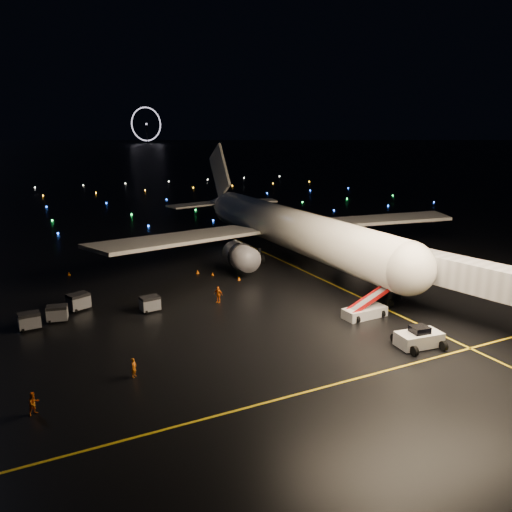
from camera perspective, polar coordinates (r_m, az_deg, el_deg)
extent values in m
plane|color=black|center=(340.50, -22.59, 9.87)|extent=(2000.00, 2000.00, 0.00)
cube|color=yellow|center=(67.99, 7.22, -2.51)|extent=(0.25, 80.00, 0.02)
cube|color=yellow|center=(39.96, 6.58, -14.97)|extent=(60.00, 0.25, 0.02)
cube|color=silver|center=(48.82, 18.14, -8.74)|extent=(4.36, 2.63, 1.97)
imported|color=orange|center=(42.40, -13.79, -12.27)|extent=(0.69, 0.71, 1.64)
imported|color=orange|center=(39.62, -24.06, -15.12)|extent=(1.03, 0.96, 1.68)
imported|color=orange|center=(57.96, -4.35, -4.40)|extent=(1.04, 1.22, 1.96)
cone|color=#FE6806|center=(66.52, -1.96, -2.57)|extent=(0.55, 0.55, 0.48)
cone|color=#FE6806|center=(69.97, -6.70, -1.79)|extent=(0.53, 0.53, 0.54)
cone|color=#FE6806|center=(68.94, -4.99, -2.03)|extent=(0.40, 0.40, 0.45)
cone|color=#FE6806|center=(73.26, -20.62, -1.90)|extent=(0.56, 0.56, 0.51)
cube|color=gray|center=(56.34, -12.02, -5.37)|extent=(2.18, 1.66, 1.71)
cube|color=gray|center=(59.86, -19.31, -4.81)|extent=(1.98, 1.56, 1.51)
cube|color=gray|center=(58.91, -19.63, -4.94)|extent=(2.64, 2.29, 1.88)
cube|color=gray|center=(55.22, -24.48, -6.78)|extent=(2.15, 1.60, 1.72)
cube|color=gray|center=(56.26, -21.76, -6.12)|extent=(2.27, 1.79, 1.72)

